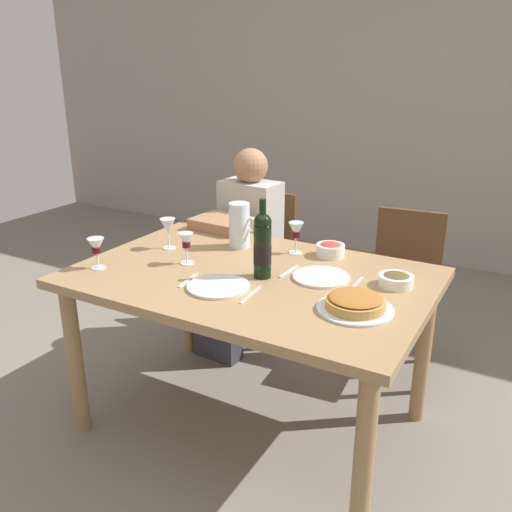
{
  "coord_description": "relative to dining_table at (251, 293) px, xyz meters",
  "views": [
    {
      "loc": [
        1.07,
        -1.86,
        1.61
      ],
      "look_at": [
        0.02,
        0.01,
        0.84
      ],
      "focal_mm": 37.86,
      "sensor_mm": 36.0,
      "label": 1
    }
  ],
  "objects": [
    {
      "name": "dining_table",
      "position": [
        0.0,
        0.0,
        0.0
      ],
      "size": [
        1.5,
        1.0,
        0.76
      ],
      "color": "#9E7A51",
      "rests_on": "ground"
    },
    {
      "name": "wine_glass_spare",
      "position": [
        -0.31,
        -0.03,
        0.19
      ],
      "size": [
        0.07,
        0.07,
        0.14
      ],
      "color": "silver",
      "rests_on": "dining_table"
    },
    {
      "name": "spoon_right_setting",
      "position": [
        0.13,
        0.1,
        0.09
      ],
      "size": [
        0.02,
        0.16,
        0.0
      ],
      "primitive_type": "cube",
      "rotation": [
        0.0,
        0.0,
        1.51
      ],
      "color": "silver",
      "rests_on": "dining_table"
    },
    {
      "name": "baked_tart",
      "position": [
        0.51,
        -0.13,
        0.12
      ],
      "size": [
        0.28,
        0.28,
        0.06
      ],
      "color": "silver",
      "rests_on": "dining_table"
    },
    {
      "name": "chair_right",
      "position": [
        0.44,
        0.88,
        -0.17
      ],
      "size": [
        0.43,
        0.43,
        0.87
      ],
      "rotation": [
        0.0,
        0.0,
        3.23
      ],
      "color": "brown",
      "rests_on": "ground"
    },
    {
      "name": "wine_glass_left_diner",
      "position": [
        -0.62,
        -0.27,
        0.19
      ],
      "size": [
        0.07,
        0.07,
        0.14
      ],
      "color": "silver",
      "rests_on": "dining_table"
    },
    {
      "name": "dinner_plate_left_setting",
      "position": [
        -0.04,
        -0.2,
        0.1
      ],
      "size": [
        0.25,
        0.25,
        0.01
      ],
      "primitive_type": "cylinder",
      "color": "silver",
      "rests_on": "dining_table"
    },
    {
      "name": "diner_left",
      "position": [
        -0.46,
        0.66,
        -0.05
      ],
      "size": [
        0.36,
        0.52,
        1.16
      ],
      "rotation": [
        0.0,
        0.0,
        3.07
      ],
      "color": "#B7B2A8",
      "rests_on": "ground"
    },
    {
      "name": "knife_right_setting",
      "position": [
        0.43,
        0.1,
        0.09
      ],
      "size": [
        0.01,
        0.18,
        0.0
      ],
      "primitive_type": "cube",
      "rotation": [
        0.0,
        0.0,
        1.59
      ],
      "color": "silver",
      "rests_on": "dining_table"
    },
    {
      "name": "olive_bowl",
      "position": [
        0.58,
        0.17,
        0.12
      ],
      "size": [
        0.14,
        0.14,
        0.05
      ],
      "color": "white",
      "rests_on": "dining_table"
    },
    {
      "name": "knife_left_setting",
      "position": [
        0.11,
        -0.2,
        0.09
      ],
      "size": [
        0.03,
        0.18,
        0.0
      ],
      "primitive_type": "cube",
      "rotation": [
        0.0,
        0.0,
        1.66
      ],
      "color": "silver",
      "rests_on": "dining_table"
    },
    {
      "name": "wine_glass_right_diner",
      "position": [
        0.05,
        0.33,
        0.2
      ],
      "size": [
        0.07,
        0.07,
        0.15
      ],
      "color": "silver",
      "rests_on": "dining_table"
    },
    {
      "name": "chair_left",
      "position": [
        -0.44,
        0.89,
        -0.17
      ],
      "size": [
        0.43,
        0.43,
        0.87
      ],
      "rotation": [
        0.0,
        0.0,
        3.07
      ],
      "color": "brown",
      "rests_on": "ground"
    },
    {
      "name": "dinner_plate_right_setting",
      "position": [
        0.28,
        0.1,
        0.1
      ],
      "size": [
        0.24,
        0.24,
        0.01
      ],
      "primitive_type": "cylinder",
      "color": "white",
      "rests_on": "dining_table"
    },
    {
      "name": "ground_plane",
      "position": [
        0.0,
        0.0,
        -0.67
      ],
      "size": [
        8.0,
        8.0,
        0.0
      ],
      "primitive_type": "plane",
      "color": "slate"
    },
    {
      "name": "fork_left_setting",
      "position": [
        -0.19,
        -0.2,
        0.09
      ],
      "size": [
        0.04,
        0.16,
        0.0
      ],
      "primitive_type": "cube",
      "rotation": [
        0.0,
        0.0,
        1.72
      ],
      "color": "silver",
      "rests_on": "dining_table"
    },
    {
      "name": "wine_bottle",
      "position": [
        0.06,
        -0.01,
        0.23
      ],
      "size": [
        0.08,
        0.08,
        0.34
      ],
      "color": "black",
      "rests_on": "dining_table"
    },
    {
      "name": "salad_bowl",
      "position": [
        0.21,
        0.37,
        0.13
      ],
      "size": [
        0.13,
        0.13,
        0.07
      ],
      "color": "white",
      "rests_on": "dining_table"
    },
    {
      "name": "back_wall",
      "position": [
        0.0,
        2.7,
        0.73
      ],
      "size": [
        8.0,
        0.1,
        2.8
      ],
      "primitive_type": "cube",
      "color": "#A3998E",
      "rests_on": "ground"
    },
    {
      "name": "wine_glass_centre",
      "position": [
        -0.52,
        0.09,
        0.2
      ],
      "size": [
        0.07,
        0.07,
        0.15
      ],
      "color": "silver",
      "rests_on": "dining_table"
    },
    {
      "name": "water_pitcher",
      "position": [
        -0.23,
        0.28,
        0.19
      ],
      "size": [
        0.16,
        0.1,
        0.22
      ],
      "color": "silver",
      "rests_on": "dining_table"
    }
  ]
}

